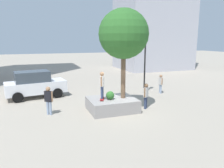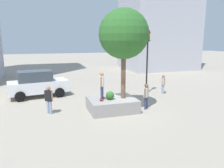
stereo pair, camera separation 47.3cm
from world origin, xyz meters
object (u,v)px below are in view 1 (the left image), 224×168
object	(u,v)px
pedestrian_crossing	(146,94)
passerby_with_bag	(161,83)
plaza_tree	(124,34)
skateboard	(102,99)
police_car	(35,84)
traffic_light_corner	(145,51)
planter_ledge	(112,104)
bystander_watching	(49,99)
skateboarder	(102,83)

from	to	relation	value
pedestrian_crossing	passerby_with_bag	xyz separation A→B (m)	(3.07, 3.19, -0.05)
plaza_tree	skateboard	distance (m)	3.99
police_car	traffic_light_corner	distance (m)	8.76
police_car	passerby_with_bag	bearing A→B (deg)	-12.12
planter_ledge	traffic_light_corner	world-z (taller)	traffic_light_corner
passerby_with_bag	traffic_light_corner	bearing A→B (deg)	161.72
skateboard	plaza_tree	bearing A→B (deg)	-0.71
traffic_light_corner	pedestrian_crossing	world-z (taller)	traffic_light_corner
traffic_light_corner	police_car	bearing A→B (deg)	168.85
traffic_light_corner	passerby_with_bag	bearing A→B (deg)	-18.28
skateboard	police_car	size ratio (longest dim) A/B	0.18
planter_ledge	pedestrian_crossing	bearing A→B (deg)	-10.07
police_car	traffic_light_corner	bearing A→B (deg)	-11.15
police_car	bystander_watching	xyz separation A→B (m)	(0.68, -4.37, -0.05)
planter_ledge	police_car	size ratio (longest dim) A/B	0.63
skateboarder	passerby_with_bag	distance (m)	6.54
plaza_tree	passerby_with_bag	distance (m)	6.47
planter_ledge	plaza_tree	distance (m)	4.25
skateboarder	pedestrian_crossing	size ratio (longest dim) A/B	1.00
pedestrian_crossing	police_car	bearing A→B (deg)	140.99
skateboard	passerby_with_bag	distance (m)	6.48
police_car	passerby_with_bag	size ratio (longest dim) A/B	2.94
skateboarder	passerby_with_bag	world-z (taller)	skateboarder
planter_ledge	bystander_watching	distance (m)	3.75
planter_ledge	traffic_light_corner	bearing A→B (deg)	39.43
bystander_watching	skateboarder	bearing A→B (deg)	-9.96
skateboarder	pedestrian_crossing	xyz separation A→B (m)	(2.74, -0.33, -0.82)
planter_ledge	pedestrian_crossing	world-z (taller)	pedestrian_crossing
planter_ledge	bystander_watching	size ratio (longest dim) A/B	1.70
pedestrian_crossing	skateboarder	bearing A→B (deg)	173.18
planter_ledge	passerby_with_bag	distance (m)	5.91
plaza_tree	planter_ledge	bearing A→B (deg)	174.90
police_car	planter_ledge	bearing A→B (deg)	-48.13
pedestrian_crossing	planter_ledge	bearing A→B (deg)	169.93
plaza_tree	skateboarder	distance (m)	3.12
skateboarder	skateboard	bearing A→B (deg)	90.00
planter_ledge	traffic_light_corner	xyz separation A→B (m)	(3.92, 3.23, 2.98)
passerby_with_bag	bystander_watching	xyz separation A→B (m)	(-8.85, -2.33, 0.08)
skateboard	skateboarder	bearing A→B (deg)	-90.00
planter_ledge	skateboarder	size ratio (longest dim) A/B	1.76
skateboard	pedestrian_crossing	world-z (taller)	pedestrian_crossing
planter_ledge	skateboarder	world-z (taller)	skateboarder
skateboard	passerby_with_bag	size ratio (longest dim) A/B	0.54
planter_ledge	plaza_tree	world-z (taller)	plaza_tree
plaza_tree	skateboarder	xyz separation A→B (m)	(-1.33, 0.02, -2.82)
skateboard	passerby_with_bag	bearing A→B (deg)	26.18
pedestrian_crossing	traffic_light_corner	bearing A→B (deg)	63.20
skateboard	traffic_light_corner	distance (m)	6.17
skateboard	pedestrian_crossing	distance (m)	2.77
plaza_tree	police_car	distance (m)	7.90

